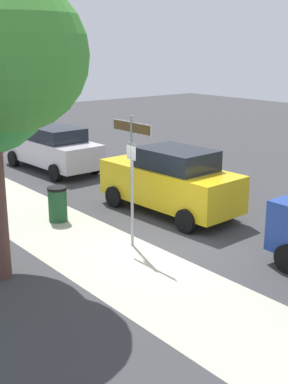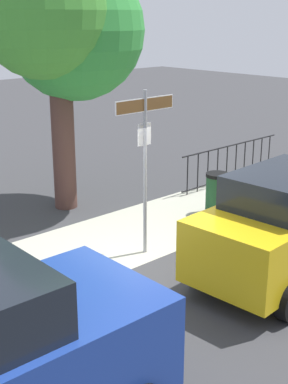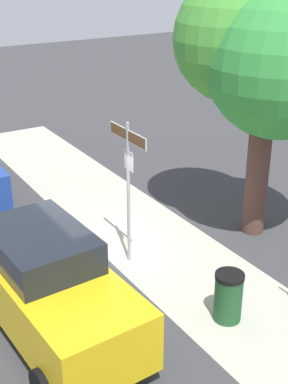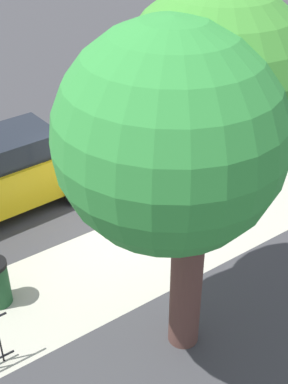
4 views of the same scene
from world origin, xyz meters
name	(u,v)px [view 1 (image 1 of 4)]	position (x,y,z in m)	size (l,w,h in m)	color
ground_plane	(158,247)	(0.00, 0.00, 0.00)	(60.00, 60.00, 0.00)	#38383A
sidewalk_strip	(69,236)	(2.00, 1.30, 0.00)	(24.00, 2.60, 0.00)	#ACAA97
street_sign	(132,156)	(0.50, 0.40, 2.24)	(1.41, 0.07, 3.20)	#9EA0A5
car_yellow	(170,181)	(1.82, -2.02, 0.97)	(4.50, 2.11, 1.94)	gold
car_silver	(53,148)	(8.71, -2.01, 0.89)	(4.76, 2.10, 1.74)	silver
trash_bin	(58,204)	(3.26, 0.90, 0.49)	(0.55, 0.55, 0.98)	#1E4C28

